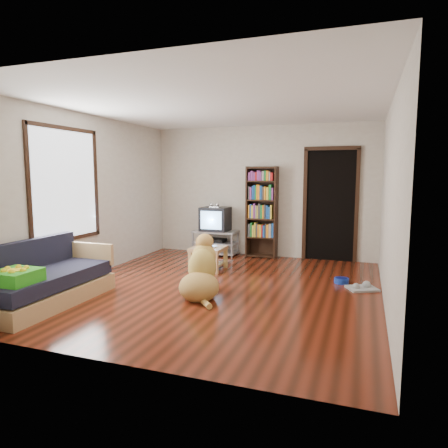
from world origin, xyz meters
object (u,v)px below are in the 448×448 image
(bookshelf, at_px, (262,207))
(dog, at_px, (201,273))
(tv_stand, at_px, (215,242))
(sofa, at_px, (45,283))
(coffee_table, at_px, (208,254))
(green_cushion, at_px, (16,277))
(crt_tv, at_px, (216,219))
(dog_bowl, at_px, (341,281))
(grey_rag, at_px, (362,288))
(laptop, at_px, (208,247))

(bookshelf, relative_size, dog, 1.82)
(tv_stand, relative_size, sofa, 0.50)
(bookshelf, bearing_deg, coffee_table, -113.89)
(green_cushion, xyz_separation_m, coffee_table, (1.20, 2.92, -0.22))
(crt_tv, distance_m, coffee_table, 1.41)
(tv_stand, xyz_separation_m, dog, (0.81, -2.68, 0.04))
(green_cushion, relative_size, dog_bowl, 2.06)
(sofa, bearing_deg, tv_stand, 74.98)
(tv_stand, distance_m, crt_tv, 0.47)
(dog, bearing_deg, sofa, -151.89)
(grey_rag, distance_m, tv_stand, 3.32)
(crt_tv, bearing_deg, grey_rag, -29.94)
(laptop, relative_size, dog, 0.30)
(bookshelf, bearing_deg, laptop, -113.43)
(dog_bowl, relative_size, sofa, 0.12)
(grey_rag, bearing_deg, dog_bowl, 140.19)
(laptop, xyz_separation_m, dog_bowl, (2.23, -0.09, -0.37))
(dog, bearing_deg, tv_stand, 106.82)
(laptop, height_order, tv_stand, tv_stand)
(sofa, bearing_deg, grey_rag, 27.36)
(laptop, relative_size, coffee_table, 0.55)
(green_cushion, distance_m, dog, 2.25)
(grey_rag, relative_size, tv_stand, 0.44)
(grey_rag, distance_m, dog, 2.34)
(sofa, distance_m, dog, 2.02)
(laptop, relative_size, crt_tv, 0.52)
(crt_tv, xyz_separation_m, coffee_table, (0.35, -1.29, -0.46))
(laptop, distance_m, dog, 1.46)
(tv_stand, distance_m, coffee_table, 1.31)
(laptop, relative_size, grey_rag, 0.75)
(tv_stand, bearing_deg, dog_bowl, -28.26)
(crt_tv, relative_size, sofa, 0.32)
(crt_tv, bearing_deg, sofa, -104.93)
(crt_tv, bearing_deg, green_cushion, -101.42)
(green_cushion, xyz_separation_m, grey_rag, (3.73, 2.55, -0.48))
(crt_tv, bearing_deg, laptop, -75.27)
(dog_bowl, distance_m, bookshelf, 2.40)
(dog_bowl, height_order, grey_rag, dog_bowl)
(dog_bowl, xyz_separation_m, bookshelf, (-1.63, 1.48, 0.96))
(dog, bearing_deg, grey_rag, 26.71)
(grey_rag, distance_m, crt_tv, 3.40)
(sofa, bearing_deg, bookshelf, 62.68)
(dog_bowl, relative_size, grey_rag, 0.55)
(tv_stand, xyz_separation_m, crt_tv, (0.00, 0.02, 0.47))
(dog_bowl, xyz_separation_m, coffee_table, (-2.23, 0.12, 0.24))
(dog_bowl, distance_m, coffee_table, 2.25)
(grey_rag, bearing_deg, green_cushion, -145.66)
(laptop, relative_size, dog_bowl, 1.36)
(green_cushion, height_order, dog_bowl, green_cushion)
(bookshelf, height_order, coffee_table, bookshelf)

